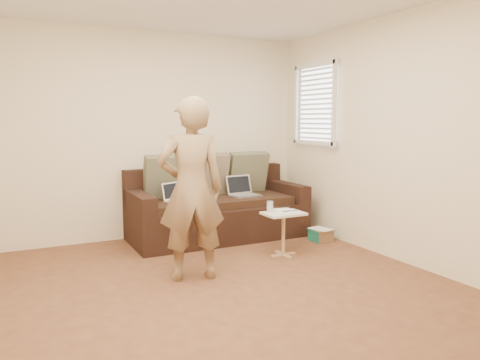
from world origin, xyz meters
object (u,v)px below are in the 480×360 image
Objects in this scene: sofa at (218,205)px; person at (191,189)px; laptop_silver at (245,196)px; drinking_glass at (270,207)px; side_table at (283,234)px; laptop_white at (179,201)px; striped_box at (321,235)px.

sofa is 1.62m from person.
laptop_silver is 3.11× the size of drinking_glass.
drinking_glass is at bearing 142.68° from side_table.
sofa is at bearing 107.33° from side_table.
laptop_white is 0.65× the size of side_table.
striped_box is at bearing -152.76° from person.
drinking_glass is (0.73, -0.90, 0.03)m from laptop_white.
person reaches higher than drinking_glass.
laptop_silver is 0.91m from drinking_glass.
laptop_silver reaches higher than side_table.
sofa is 1.34m from striped_box.
person reaches higher than striped_box.
sofa is 5.90× the size of laptop_silver.
sofa reaches higher than laptop_silver.
sofa reaches higher than laptop_white.
sofa is 1.28× the size of person.
striped_box is at bearing 14.60° from drinking_glass.
laptop_white is (-0.89, 0.01, 0.00)m from laptop_silver.
drinking_glass is at bearing -106.86° from laptop_silver.
sofa is at bearing 102.16° from drinking_glass.
laptop_white is 1.34m from side_table.
sofa is at bearing 145.95° from striped_box.
sofa is 0.98m from drinking_glass.
side_table is 1.95× the size of striped_box.
striped_box is at bearing -50.20° from laptop_silver.
side_table reaches higher than striped_box.
laptop_silver is 0.77× the size of side_table.
drinking_glass is 0.48× the size of striped_box.
laptop_silver is 1.03m from side_table.
side_table is at bearing -37.32° from drinking_glass.
laptop_silver reaches higher than laptop_white.
laptop_silver is 1.18× the size of laptop_white.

